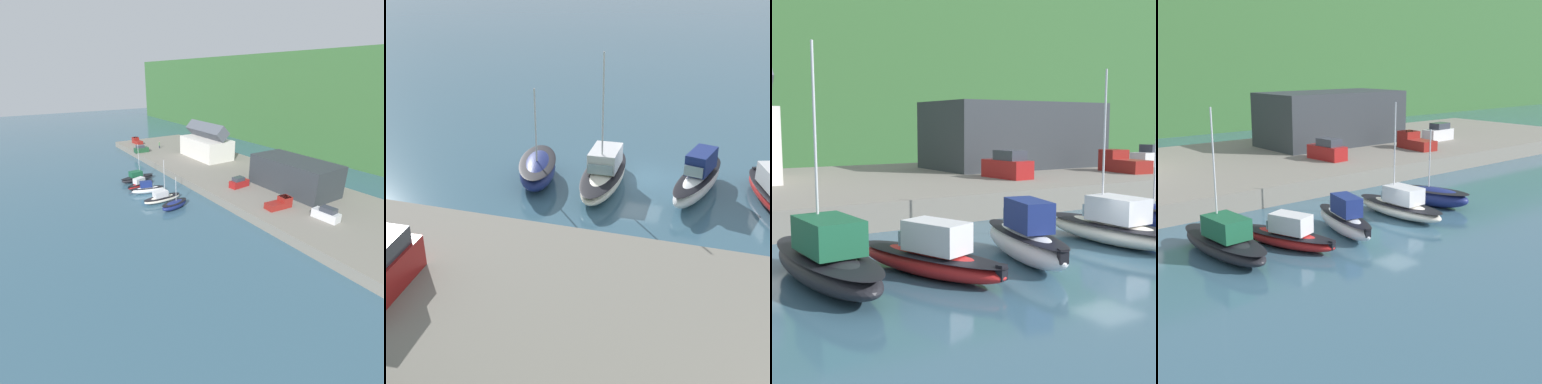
# 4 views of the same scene
# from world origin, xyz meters

# --- Properties ---
(ground_plane) EXTENTS (320.00, 320.00, 0.00)m
(ground_plane) POSITION_xyz_m (0.00, 0.00, 0.00)
(ground_plane) COLOR #385B70
(moored_boat_2) EXTENTS (3.29, 7.27, 2.66)m
(moored_boat_2) POSITION_xyz_m (-3.53, 1.39, 0.98)
(moored_boat_2) COLOR white
(moored_boat_2) RESTS_ON ground_plane
(moored_boat_3) EXTENTS (2.62, 7.99, 8.38)m
(moored_boat_3) POSITION_xyz_m (2.15, 1.87, 0.84)
(moored_boat_3) COLOR white
(moored_boat_3) RESTS_ON ground_plane
(moored_boat_4) EXTENTS (3.80, 6.38, 6.07)m
(moored_boat_4) POSITION_xyz_m (6.35, 2.34, 0.81)
(moored_boat_4) COLOR navy
(moored_boat_4) RESTS_ON ground_plane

